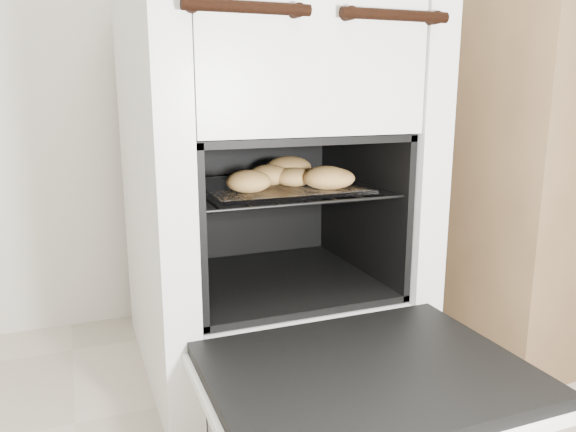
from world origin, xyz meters
name	(u,v)px	position (x,y,z in m)	size (l,w,h in m)	color
stove	(266,183)	(0.12, 1.17, 0.44)	(0.59, 0.65, 0.90)	silver
oven_door	(367,377)	(0.12, 0.68, 0.20)	(0.53, 0.41, 0.04)	black
oven_rack	(275,187)	(0.12, 1.11, 0.44)	(0.43, 0.41, 0.01)	black
foil_sheet	(278,186)	(0.12, 1.09, 0.45)	(0.33, 0.29, 0.01)	white
baked_rolls	(293,175)	(0.14, 1.06, 0.47)	(0.31, 0.29, 0.05)	#B78F49
counter	(568,173)	(0.98, 1.10, 0.43)	(0.86, 0.57, 0.86)	brown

